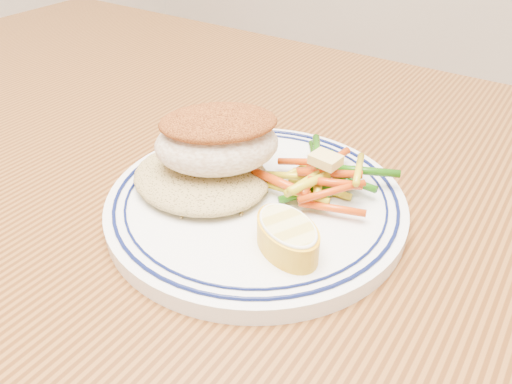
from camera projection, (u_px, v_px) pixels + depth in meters
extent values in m
cube|color=#512B10|center=(254.00, 251.00, 0.42)|extent=(1.50, 0.90, 0.04)
cylinder|color=#512B10|center=(110.00, 177.00, 1.21)|extent=(0.07, 0.07, 0.71)
cylinder|color=white|center=(256.00, 204.00, 0.43)|extent=(0.26, 0.26, 0.01)
torus|color=#0A113F|center=(256.00, 196.00, 0.43)|extent=(0.24, 0.24, 0.00)
torus|color=#0A113F|center=(256.00, 196.00, 0.43)|extent=(0.22, 0.22, 0.00)
ellipsoid|color=#9A844D|center=(201.00, 174.00, 0.44)|extent=(0.12, 0.11, 0.02)
ellipsoid|color=beige|center=(217.00, 144.00, 0.42)|extent=(0.13, 0.13, 0.05)
ellipsoid|color=brown|center=(218.00, 122.00, 0.41)|extent=(0.12, 0.12, 0.02)
cylinder|color=gold|center=(320.00, 188.00, 0.43)|extent=(0.06, 0.01, 0.01)
cylinder|color=gold|center=(302.00, 168.00, 0.46)|extent=(0.01, 0.05, 0.01)
cylinder|color=#BF3A09|center=(310.00, 167.00, 0.46)|extent=(0.02, 0.06, 0.01)
cylinder|color=#1A510A|center=(312.00, 191.00, 0.42)|extent=(0.04, 0.05, 0.01)
cylinder|color=#1A510A|center=(333.00, 191.00, 0.42)|extent=(0.01, 0.05, 0.01)
cylinder|color=#BF3A09|center=(332.00, 208.00, 0.40)|extent=(0.05, 0.02, 0.01)
cylinder|color=#BF3A09|center=(326.00, 165.00, 0.45)|extent=(0.02, 0.06, 0.01)
cylinder|color=#BF3A09|center=(328.00, 171.00, 0.44)|extent=(0.06, 0.03, 0.02)
cylinder|color=gold|center=(296.00, 192.00, 0.41)|extent=(0.06, 0.01, 0.01)
cylinder|color=#1A510A|center=(351.00, 181.00, 0.43)|extent=(0.05, 0.01, 0.01)
cylinder|color=gold|center=(318.00, 183.00, 0.42)|extent=(0.03, 0.05, 0.01)
cylinder|color=gold|center=(292.00, 176.00, 0.43)|extent=(0.05, 0.03, 0.01)
cylinder|color=#BF3A09|center=(280.00, 183.00, 0.42)|extent=(0.06, 0.01, 0.01)
cylinder|color=#BF3A09|center=(310.00, 162.00, 0.45)|extent=(0.06, 0.02, 0.01)
cylinder|color=#1A510A|center=(315.00, 157.00, 0.45)|extent=(0.03, 0.05, 0.01)
cylinder|color=#1A510A|center=(340.00, 168.00, 0.44)|extent=(0.04, 0.04, 0.01)
cylinder|color=#BF3A09|center=(309.00, 182.00, 0.42)|extent=(0.02, 0.05, 0.01)
cylinder|color=#1A510A|center=(365.00, 171.00, 0.43)|extent=(0.06, 0.03, 0.01)
cylinder|color=gold|center=(307.00, 181.00, 0.42)|extent=(0.02, 0.05, 0.01)
cylinder|color=#BF3A09|center=(335.00, 183.00, 0.41)|extent=(0.04, 0.03, 0.01)
cylinder|color=#BF3A09|center=(330.00, 173.00, 0.42)|extent=(0.05, 0.03, 0.01)
cylinder|color=#BF3A09|center=(332.00, 191.00, 0.40)|extent=(0.04, 0.05, 0.01)
cylinder|color=gold|center=(313.00, 181.00, 0.41)|extent=(0.02, 0.06, 0.02)
cylinder|color=#1A510A|center=(317.00, 151.00, 0.45)|extent=(0.03, 0.04, 0.01)
cylinder|color=gold|center=(359.00, 169.00, 0.42)|extent=(0.02, 0.06, 0.01)
cube|color=#DFC26D|center=(326.00, 160.00, 0.41)|extent=(0.03, 0.02, 0.01)
torus|color=white|center=(288.00, 225.00, 0.36)|extent=(0.08, 0.08, 0.00)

